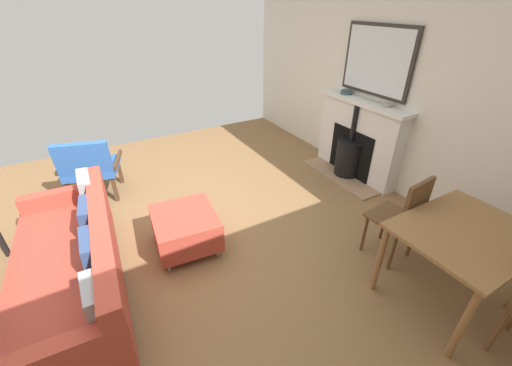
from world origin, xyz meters
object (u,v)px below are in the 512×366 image
(mantel_bowl_near, at_px, (346,92))
(dining_table, at_px, (464,240))
(fireplace, at_px, (356,143))
(mantel_bowl_far, at_px, (387,105))
(sofa, at_px, (75,265))
(armchair_accent, at_px, (89,165))
(ottoman, at_px, (185,227))
(dining_chair_near_fireplace, at_px, (404,214))

(mantel_bowl_near, distance_m, dining_table, 2.62)
(fireplace, height_order, mantel_bowl_far, mantel_bowl_far)
(sofa, distance_m, armchair_accent, 1.63)
(ottoman, bearing_deg, fireplace, -172.88)
(dining_table, bearing_deg, fireplace, -114.26)
(armchair_accent, xyz_separation_m, dining_chair_near_fireplace, (-2.43, 2.65, 0.07))
(fireplace, bearing_deg, mantel_bowl_near, -94.57)
(ottoman, bearing_deg, mantel_bowl_far, 179.51)
(ottoman, xyz_separation_m, armchair_accent, (0.71, -1.48, 0.23))
(mantel_bowl_near, relative_size, sofa, 0.08)
(fireplace, bearing_deg, armchair_accent, -18.94)
(ottoman, relative_size, dining_chair_near_fireplace, 0.78)
(mantel_bowl_near, height_order, sofa, mantel_bowl_near)
(mantel_bowl_far, distance_m, dining_table, 2.00)
(fireplace, distance_m, ottoman, 2.66)
(sofa, height_order, dining_chair_near_fireplace, dining_chair_near_fireplace)
(dining_chair_near_fireplace, bearing_deg, ottoman, -34.30)
(mantel_bowl_near, bearing_deg, fireplace, 85.43)
(fireplace, distance_m, sofa, 3.66)
(dining_table, bearing_deg, mantel_bowl_near, -111.62)
(fireplace, height_order, dining_table, fireplace)
(ottoman, height_order, dining_table, dining_table)
(sofa, bearing_deg, mantel_bowl_far, -178.35)
(mantel_bowl_near, bearing_deg, ottoman, 14.32)
(dining_table, xyz_separation_m, dining_chair_near_fireplace, (-0.01, -0.54, -0.10))
(dining_chair_near_fireplace, bearing_deg, fireplace, -121.22)
(armchair_accent, bearing_deg, ottoman, 115.65)
(fireplace, xyz_separation_m, dining_chair_near_fireplace, (0.91, 1.50, 0.05))
(sofa, bearing_deg, dining_table, 149.64)
(fireplace, distance_m, armchair_accent, 3.53)
(sofa, height_order, ottoman, sofa)
(mantel_bowl_far, distance_m, armchair_accent, 3.74)
(armchair_accent, bearing_deg, mantel_bowl_far, 156.02)
(ottoman, bearing_deg, sofa, 7.33)
(fireplace, height_order, mantel_bowl_near, mantel_bowl_near)
(mantel_bowl_near, height_order, dining_chair_near_fireplace, mantel_bowl_near)
(mantel_bowl_far, bearing_deg, mantel_bowl_near, -90.00)
(mantel_bowl_far, height_order, ottoman, mantel_bowl_far)
(mantel_bowl_far, relative_size, sofa, 0.06)
(mantel_bowl_far, bearing_deg, dining_chair_near_fireplace, 50.81)
(fireplace, relative_size, ottoman, 2.00)
(mantel_bowl_far, height_order, sofa, mantel_bowl_far)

